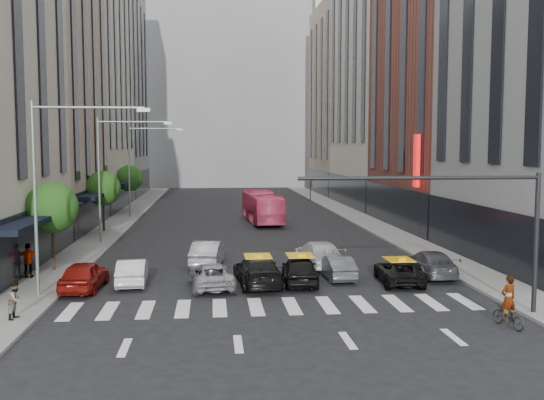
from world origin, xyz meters
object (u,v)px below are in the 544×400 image
object	(u,v)px
streetlamp_mid	(112,163)
pedestrian_far	(28,261)
taxi_center	(300,270)
bus	(262,207)
streetlamp_far	(139,159)
car_white_front	(132,272)
pedestrian_near	(16,300)
taxi_left	(258,271)
streetlamp_near	(56,172)
motorcycle	(508,316)
car_red	(84,275)

from	to	relation	value
streetlamp_mid	pedestrian_far	xyz separation A→B (m)	(-2.51, -12.06, -4.83)
taxi_center	bus	distance (m)	25.63
streetlamp_far	car_white_front	distance (m)	30.12
car_white_front	pedestrian_far	world-z (taller)	pedestrian_far
car_white_front	bus	world-z (taller)	bus
car_white_front	pedestrian_near	size ratio (longest dim) A/B	2.67
streetlamp_mid	taxi_center	bearing A→B (deg)	-51.00
pedestrian_near	pedestrian_far	world-z (taller)	pedestrian_far
car_white_front	pedestrian_far	xyz separation A→B (m)	(-5.56, 1.44, 0.41)
streetlamp_mid	taxi_center	world-z (taller)	streetlamp_mid
taxi_left	pedestrian_far	size ratio (longest dim) A/B	2.77
streetlamp_near	bus	size ratio (longest dim) A/B	0.85
motorcycle	taxi_left	bearing A→B (deg)	-56.58
car_white_front	bus	bearing A→B (deg)	-112.62
streetlamp_near	car_red	xyz separation A→B (m)	(0.84, 1.47, -5.17)
pedestrian_near	motorcycle	bearing A→B (deg)	-86.51
streetlamp_near	motorcycle	bearing A→B (deg)	-19.34
streetlamp_near	taxi_center	xyz separation A→B (m)	(11.61, 1.66, -5.16)
streetlamp_far	motorcycle	size ratio (longest dim) A/B	5.30
car_red	pedestrian_near	world-z (taller)	pedestrian_near
streetlamp_far	pedestrian_near	distance (m)	36.25
taxi_center	pedestrian_far	xyz separation A→B (m)	(-14.13, 2.28, 0.33)
pedestrian_near	streetlamp_mid	bearing A→B (deg)	9.10
pedestrian_near	car_red	bearing A→B (deg)	-5.26
motorcycle	bus	bearing A→B (deg)	-93.46
car_red	taxi_center	size ratio (longest dim) A/B	0.99
streetlamp_near	motorcycle	xyz separation A→B (m)	(18.63, -6.54, -5.46)
streetlamp_near	pedestrian_far	bearing A→B (deg)	122.58
streetlamp_mid	bus	distance (m)	16.91
streetlamp_near	pedestrian_far	xyz separation A→B (m)	(-2.51, 3.94, -4.83)
taxi_left	pedestrian_far	xyz separation A→B (m)	(-11.96, 2.28, 0.33)
car_white_front	taxi_left	distance (m)	6.46
streetlamp_near	bus	world-z (taller)	streetlamp_near
pedestrian_far	streetlamp_mid	bearing A→B (deg)	-103.69
streetlamp_far	pedestrian_far	bearing A→B (deg)	-95.12
motorcycle	taxi_center	bearing A→B (deg)	-64.30
streetlamp_far	streetlamp_near	bearing A→B (deg)	-90.00
streetlamp_near	streetlamp_far	size ratio (longest dim) A/B	1.00
streetlamp_far	taxi_left	world-z (taller)	streetlamp_far
car_red	pedestrian_far	xyz separation A→B (m)	(-3.36, 2.47, 0.34)
taxi_left	pedestrian_near	distance (m)	11.60
car_white_front	taxi_left	size ratio (longest dim) A/B	0.79
car_red	motorcycle	distance (m)	19.51
streetlamp_far	taxi_left	size ratio (longest dim) A/B	1.76
motorcycle	pedestrian_near	xyz separation A→B (m)	(-19.38, 2.64, 0.47)
bus	streetlamp_near	bearing A→B (deg)	62.34
streetlamp_near	bus	xyz separation A→B (m)	(11.80, 27.27, -4.43)
car_white_front	motorcycle	world-z (taller)	car_white_front
taxi_center	bus	xyz separation A→B (m)	(0.19, 25.62, 0.73)
taxi_center	streetlamp_near	bearing A→B (deg)	12.27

